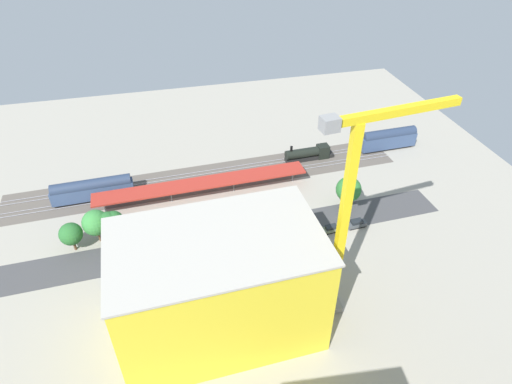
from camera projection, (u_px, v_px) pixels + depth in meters
ground_plane at (223, 229)px, 99.89m from camera, size 164.80×164.80×0.00m
rail_bed at (209, 178)px, 116.30m from camera, size 103.39×16.63×0.01m
street_asphalt at (226, 238)px, 97.22m from camera, size 103.25×12.61×0.01m
track_rails at (209, 177)px, 116.19m from camera, size 102.94×10.20×0.12m
platform_canopy_near at (202, 183)px, 107.53m from camera, size 52.73×7.23×4.16m
locomotive at (310, 154)px, 122.80m from camera, size 14.22×3.14×5.00m
passenger_coach at (388, 139)px, 126.46m from camera, size 16.90×3.67×6.34m
freight_coach_far at (92, 189)px, 106.98m from camera, size 19.59×3.74×5.79m
parked_car_0 at (356, 224)px, 99.95m from camera, size 4.78×2.12×1.86m
parked_car_1 at (331, 229)px, 98.68m from camera, size 4.78×2.04×1.63m
parked_car_2 at (303, 234)px, 97.26m from camera, size 4.09×2.06×1.56m
parked_car_3 at (277, 236)px, 96.68m from camera, size 4.42×1.99×1.61m
parked_car_4 at (251, 243)px, 94.94m from camera, size 4.11×1.85×1.74m
parked_car_5 at (222, 249)px, 93.47m from camera, size 4.26×2.05×1.82m
parked_car_6 at (195, 253)px, 92.51m from camera, size 4.64×2.02×1.67m
parked_car_7 at (167, 257)px, 91.41m from camera, size 4.32×2.12×1.75m
construction_building at (219, 287)px, 72.76m from camera, size 33.70×20.93×20.29m
construction_roof_slab at (216, 241)px, 66.60m from camera, size 34.32×21.55×0.40m
tower_crane at (351, 210)px, 68.87m from camera, size 22.36×4.35×40.13m
box_truck_0 at (185, 258)px, 90.06m from camera, size 8.49×2.62×3.19m
box_truck_1 at (243, 253)px, 91.37m from camera, size 10.09×2.60×3.25m
box_truck_2 at (137, 266)px, 88.24m from camera, size 10.09×3.68×3.40m
street_tree_0 at (108, 223)px, 93.81m from camera, size 4.94×4.94×7.51m
street_tree_1 at (71, 234)px, 91.81m from camera, size 4.89×4.89×6.89m
street_tree_2 at (95, 223)px, 93.56m from camera, size 5.69×5.69×8.06m
street_tree_3 at (349, 189)px, 103.80m from camera, size 6.07×6.07×7.94m
street_tree_4 at (114, 221)px, 94.28m from camera, size 4.45×4.45×7.29m
traffic_light at (106, 256)px, 86.17m from camera, size 0.50×0.36×7.30m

